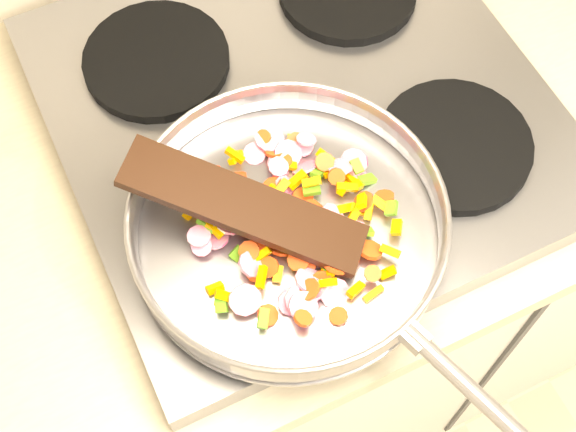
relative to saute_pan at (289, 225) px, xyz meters
name	(u,v)px	position (x,y,z in m)	size (l,w,h in m)	color
cooktop	(301,114)	(0.10, 0.17, -0.07)	(0.60, 0.60, 0.04)	#939399
grate_fl	(246,235)	(-0.04, 0.03, -0.04)	(0.19, 0.19, 0.02)	black
grate_fr	(455,145)	(0.24, 0.03, -0.04)	(0.19, 0.19, 0.02)	black
grate_bl	(156,60)	(-0.04, 0.31, -0.04)	(0.19, 0.19, 0.02)	black
saute_pan	(289,225)	(0.00, 0.00, 0.00)	(0.39, 0.55, 0.05)	#9E9EA5
vegetable_heap	(293,222)	(0.01, 0.01, -0.01)	(0.25, 0.26, 0.05)	#F19F00
wooden_spatula	(244,206)	(-0.04, 0.03, 0.02)	(0.27, 0.06, 0.01)	black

